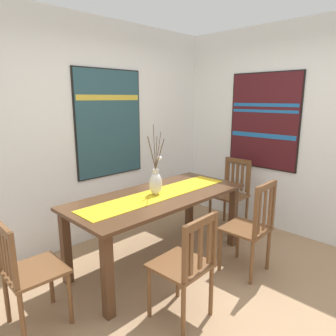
% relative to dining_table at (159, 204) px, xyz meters
% --- Properties ---
extents(ground_plane, '(6.40, 6.40, 0.03)m').
position_rel_dining_table_xyz_m(ground_plane, '(-0.05, -0.79, -0.68)').
color(ground_plane, '#A37F5B').
extents(wall_back, '(6.40, 0.12, 2.70)m').
position_rel_dining_table_xyz_m(wall_back, '(-0.05, 1.07, 0.69)').
color(wall_back, white).
rests_on(wall_back, ground_plane).
extents(wall_side, '(0.12, 6.40, 2.70)m').
position_rel_dining_table_xyz_m(wall_side, '(1.81, -0.79, 0.69)').
color(wall_side, white).
rests_on(wall_side, ground_plane).
extents(dining_table, '(1.96, 0.86, 0.78)m').
position_rel_dining_table_xyz_m(dining_table, '(0.00, 0.00, 0.00)').
color(dining_table, '#51331E').
rests_on(dining_table, ground_plane).
extents(table_runner, '(1.81, 0.36, 0.01)m').
position_rel_dining_table_xyz_m(table_runner, '(0.00, -0.00, 0.11)').
color(table_runner, gold).
rests_on(table_runner, dining_table).
extents(centerpiece_vase, '(0.17, 0.30, 0.74)m').
position_rel_dining_table_xyz_m(centerpiece_vase, '(-0.03, 0.01, 0.25)').
color(centerpiece_vase, silver).
rests_on(centerpiece_vase, dining_table).
extents(chair_0, '(0.43, 0.43, 0.90)m').
position_rel_dining_table_xyz_m(chair_0, '(-1.39, -0.01, -0.17)').
color(chair_0, brown).
rests_on(chair_0, ground_plane).
extents(chair_1, '(0.43, 0.43, 0.95)m').
position_rel_dining_table_xyz_m(chair_1, '(1.36, -0.02, -0.16)').
color(chair_1, brown).
rests_on(chair_1, ground_plane).
extents(chair_2, '(0.44, 0.44, 0.91)m').
position_rel_dining_table_xyz_m(chair_2, '(-0.47, -0.81, -0.18)').
color(chair_2, brown).
rests_on(chair_2, ground_plane).
extents(chair_3, '(0.44, 0.44, 0.98)m').
position_rel_dining_table_xyz_m(chair_3, '(0.51, -0.81, -0.16)').
color(chair_3, brown).
rests_on(chair_3, ground_plane).
extents(painting_on_back_wall, '(0.96, 0.05, 1.33)m').
position_rel_dining_table_xyz_m(painting_on_back_wall, '(0.10, 1.01, 0.79)').
color(painting_on_back_wall, black).
extents(painting_on_side_wall, '(0.05, 1.00, 1.28)m').
position_rel_dining_table_xyz_m(painting_on_side_wall, '(1.75, -0.22, 0.80)').
color(painting_on_side_wall, black).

